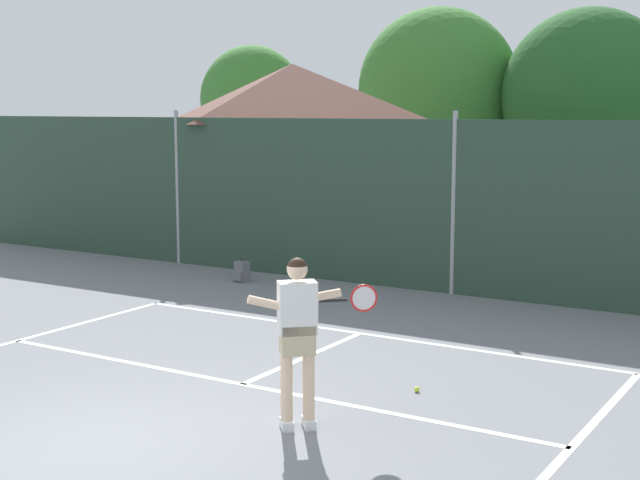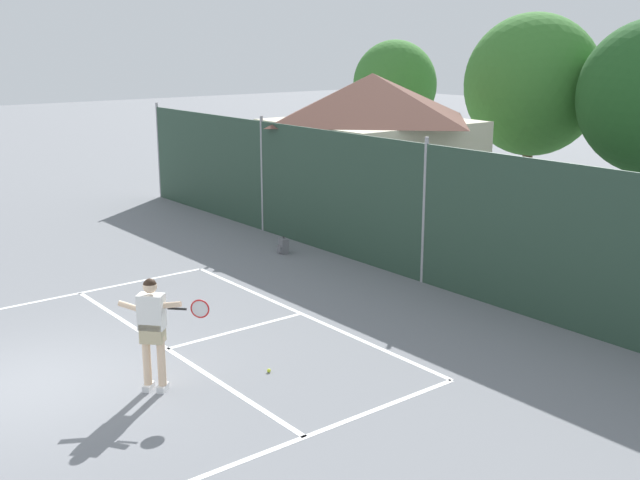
# 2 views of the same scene
# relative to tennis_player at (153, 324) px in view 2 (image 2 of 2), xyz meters

# --- Properties ---
(ground_plane) EXTENTS (120.00, 120.00, 0.00)m
(ground_plane) POSITION_rel_tennis_player_xyz_m (-1.43, -1.54, -1.11)
(ground_plane) COLOR slate
(court_markings) EXTENTS (8.30, 11.10, 0.01)m
(court_markings) POSITION_rel_tennis_player_xyz_m (-1.43, -0.90, -1.11)
(court_markings) COLOR white
(court_markings) RESTS_ON ground
(chainlink_fence) EXTENTS (26.09, 0.09, 3.35)m
(chainlink_fence) POSITION_rel_tennis_player_xyz_m (-1.43, 7.46, 0.49)
(chainlink_fence) COLOR #284233
(chainlink_fence) RESTS_ON ground
(clubhouse_building) EXTENTS (5.61, 5.73, 4.47)m
(clubhouse_building) POSITION_rel_tennis_player_xyz_m (-7.35, 11.18, 1.20)
(clubhouse_building) COLOR beige
(clubhouse_building) RESTS_ON ground
(tennis_player) EXTENTS (1.02, 1.10, 1.85)m
(tennis_player) POSITION_rel_tennis_player_xyz_m (0.00, 0.00, 0.00)
(tennis_player) COLOR silver
(tennis_player) RESTS_ON ground
(tennis_ball) EXTENTS (0.07, 0.07, 0.07)m
(tennis_ball) POSITION_rel_tennis_player_xyz_m (0.55, 1.79, -1.08)
(tennis_ball) COLOR #CCE033
(tennis_ball) RESTS_ON ground
(backpack_grey) EXTENTS (0.31, 0.29, 0.46)m
(backpack_grey) POSITION_rel_tennis_player_xyz_m (-5.45, 6.40, -0.92)
(backpack_grey) COLOR slate
(backpack_grey) RESTS_ON ground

